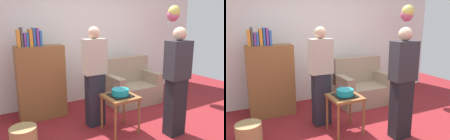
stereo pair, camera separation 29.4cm
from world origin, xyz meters
TOP-DOWN VIEW (x-y plane):
  - ground_plane at (0.00, 0.00)m, footprint 8.00×8.00m
  - wall_back at (0.00, 2.05)m, footprint 6.00×0.10m
  - couch at (0.68, 1.34)m, footprint 1.10×0.70m
  - bookshelf at (-1.15, 1.52)m, footprint 0.80×0.36m
  - side_table at (-0.23, 0.34)m, footprint 0.48×0.48m
  - birthday_cake at (-0.23, 0.34)m, footprint 0.32×0.32m
  - person_blowing_candles at (-0.46, 0.76)m, footprint 0.36×0.22m
  - person_holding_cake at (0.45, -0.13)m, footprint 0.36×0.22m
  - wicker_basket at (-1.62, 0.62)m, footprint 0.36×0.36m
  - handbag at (1.30, 0.72)m, footprint 0.28×0.14m
  - balloon_bunch at (1.75, 1.28)m, footprint 0.28×0.31m

SIDE VIEW (x-z plane):
  - ground_plane at x=0.00m, z-range 0.00..0.00m
  - handbag at x=1.30m, z-range 0.00..0.20m
  - wicker_basket at x=-1.62m, z-range 0.00..0.30m
  - couch at x=0.68m, z-range -0.14..0.82m
  - side_table at x=-0.23m, z-range 0.21..0.80m
  - birthday_cake at x=-0.23m, z-range 0.56..0.73m
  - bookshelf at x=-1.15m, z-range -0.12..1.49m
  - person_blowing_candles at x=-0.46m, z-range 0.02..1.65m
  - person_holding_cake at x=0.45m, z-range 0.02..1.65m
  - wall_back at x=0.00m, z-range 0.00..2.70m
  - balloon_bunch at x=1.75m, z-range 0.85..2.91m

